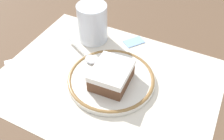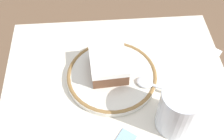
# 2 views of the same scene
# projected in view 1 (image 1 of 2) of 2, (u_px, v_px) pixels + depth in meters

# --- Properties ---
(ground_plane) EXTENTS (2.40, 2.40, 0.00)m
(ground_plane) POSITION_uv_depth(u_px,v_px,m) (107.00, 80.00, 0.56)
(ground_plane) COLOR brown
(placemat) EXTENTS (0.47, 0.36, 0.00)m
(placemat) POSITION_uv_depth(u_px,v_px,m) (107.00, 80.00, 0.56)
(placemat) COLOR beige
(placemat) RESTS_ON ground_plane
(plate) EXTENTS (0.19, 0.19, 0.01)m
(plate) POSITION_uv_depth(u_px,v_px,m) (112.00, 78.00, 0.55)
(plate) COLOR silver
(plate) RESTS_ON placemat
(cake_slice) EXTENTS (0.08, 0.09, 0.04)m
(cake_slice) POSITION_uv_depth(u_px,v_px,m) (112.00, 75.00, 0.52)
(cake_slice) COLOR brown
(cake_slice) RESTS_ON plate
(spoon) EXTENTS (0.12, 0.07, 0.01)m
(spoon) POSITION_uv_depth(u_px,v_px,m) (87.00, 55.00, 0.59)
(spoon) COLOR silver
(spoon) RESTS_ON plate
(cup) EXTENTS (0.07, 0.07, 0.10)m
(cup) POSITION_uv_depth(u_px,v_px,m) (93.00, 25.00, 0.63)
(cup) COLOR silver
(cup) RESTS_ON placemat
(napkin) EXTENTS (0.17, 0.17, 0.00)m
(napkin) POSITION_uv_depth(u_px,v_px,m) (32.00, 72.00, 0.57)
(napkin) COLOR white
(napkin) RESTS_ON placemat
(sugar_packet) EXTENTS (0.05, 0.06, 0.01)m
(sugar_packet) POSITION_uv_depth(u_px,v_px,m) (134.00, 41.00, 0.65)
(sugar_packet) COLOR #8CB2E0
(sugar_packet) RESTS_ON placemat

